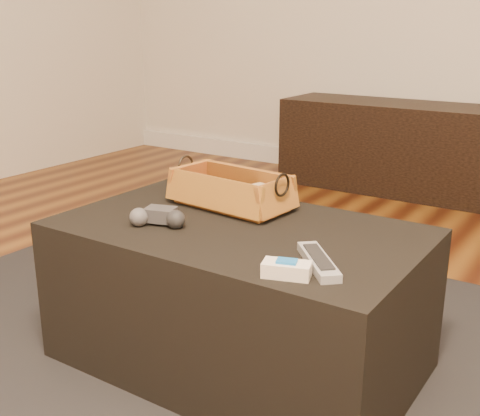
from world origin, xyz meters
The scene contains 10 objects.
baseboard centered at (0.00, 2.73, 0.06)m, with size 5.00×0.04×0.12m, color white.
media_cabinet centered at (-0.31, 2.51, 0.26)m, with size 1.32×0.45×0.52m, color black.
area_rug centered at (0.01, 0.32, 0.01)m, with size 2.60×2.00×0.01m, color black.
ottoman centered at (0.01, 0.37, 0.22)m, with size 1.00×0.60×0.42m, color black.
tv_remote centered at (-0.13, 0.50, 0.46)m, with size 0.20×0.04×0.02m, color black.
cloth_bundle centered at (-0.01, 0.53, 0.47)m, with size 0.10×0.07×0.06m, color tan.
wicker_basket centered at (-0.11, 0.51, 0.48)m, with size 0.40×0.24×0.13m.
game_controller centered at (-0.18, 0.25, 0.46)m, with size 0.17×0.12×0.05m.
silver_remote centered at (0.32, 0.24, 0.44)m, with size 0.18×0.19×0.02m.
cream_gadget centered at (0.29, 0.15, 0.45)m, with size 0.12×0.08×0.04m.
Camera 1 is at (0.88, -0.93, 0.97)m, focal length 45.00 mm.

